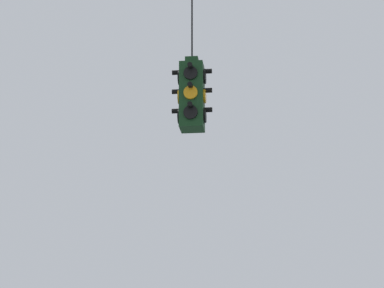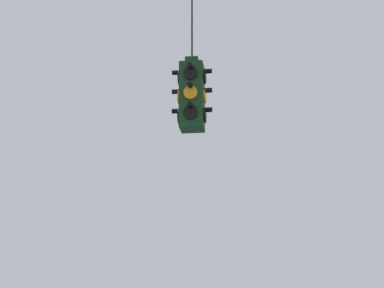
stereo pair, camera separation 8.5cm
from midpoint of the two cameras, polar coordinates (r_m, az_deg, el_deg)
The scene contains 1 object.
traffic_light_near_right_pole at distance 10.77m, azimuth -0.23°, elevation 3.74°, with size 0.58×0.58×2.44m.
Camera 1 is at (4.43, -10.19, 1.91)m, focal length 70.00 mm.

